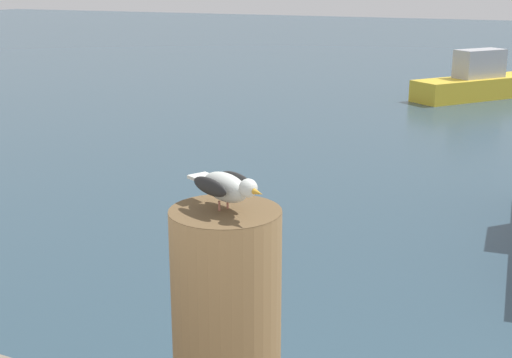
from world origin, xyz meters
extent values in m
cylinder|color=brown|center=(-0.72, -0.33, 1.94)|extent=(0.40, 0.40, 1.12)
cylinder|color=#C67660|center=(-0.74, -0.34, 2.52)|extent=(0.01, 0.01, 0.04)
cylinder|color=#C67660|center=(-0.72, -0.31, 2.52)|extent=(0.01, 0.01, 0.04)
ellipsoid|color=silver|center=(-0.72, -0.33, 2.59)|extent=(0.25, 0.18, 0.10)
sphere|color=silver|center=(-0.60, -0.39, 2.61)|extent=(0.06, 0.06, 0.06)
cone|color=gold|center=(-0.55, -0.41, 2.61)|extent=(0.05, 0.04, 0.02)
cube|color=silver|center=(-0.85, -0.27, 2.59)|extent=(0.10, 0.10, 0.01)
ellipsoid|color=#252525|center=(-0.76, -0.38, 2.60)|extent=(0.18, 0.11, 0.06)
ellipsoid|color=#252525|center=(-0.71, -0.27, 2.60)|extent=(0.18, 0.11, 0.06)
cube|color=yellow|center=(-2.43, 18.54, 0.30)|extent=(3.56, 4.39, 0.59)
cube|color=#B2B2B7|center=(-2.58, 18.33, 0.99)|extent=(1.38, 1.56, 0.79)
camera|label=1|loc=(0.39, -2.40, 3.28)|focal=49.34mm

